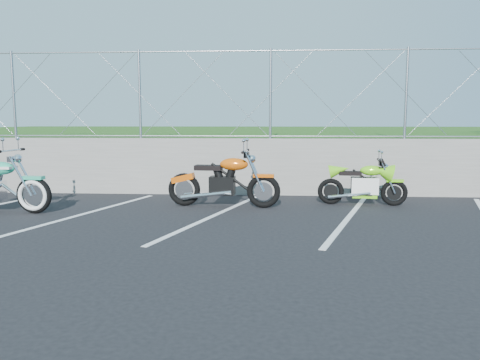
{
  "coord_description": "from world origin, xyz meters",
  "views": [
    {
      "loc": [
        1.01,
        -7.22,
        1.71
      ],
      "look_at": [
        0.45,
        1.3,
        0.62
      ],
      "focal_mm": 35.0,
      "sensor_mm": 36.0,
      "label": 1
    }
  ],
  "objects": [
    {
      "name": "naked_orange",
      "position": [
        0.11,
        1.9,
        0.48
      ],
      "size": [
        2.26,
        0.77,
        1.13
      ],
      "rotation": [
        0.0,
        0.0,
        -0.08
      ],
      "color": "black",
      "rests_on": "ground"
    },
    {
      "name": "chain_link_fence",
      "position": [
        0.0,
        3.5,
        2.3
      ],
      "size": [
        28.0,
        0.03,
        2.0
      ],
      "color": "gray",
      "rests_on": "retaining_wall"
    },
    {
      "name": "grass_field",
      "position": [
        0.0,
        13.5,
        0.65
      ],
      "size": [
        30.0,
        20.0,
        1.3
      ],
      "primitive_type": "cube",
      "color": "#1F4713",
      "rests_on": "ground"
    },
    {
      "name": "ground",
      "position": [
        0.0,
        0.0,
        0.0
      ],
      "size": [
        90.0,
        90.0,
        0.0
      ],
      "primitive_type": "plane",
      "color": "black",
      "rests_on": "ground"
    },
    {
      "name": "retaining_wall",
      "position": [
        0.0,
        3.5,
        0.65
      ],
      "size": [
        30.0,
        0.22,
        1.3
      ],
      "primitive_type": "cube",
      "color": "slate",
      "rests_on": "ground"
    },
    {
      "name": "parking_lines",
      "position": [
        1.2,
        1.0,
        0.0
      ],
      "size": [
        18.29,
        4.31,
        0.01
      ],
      "color": "silver",
      "rests_on": "ground"
    },
    {
      "name": "sportbike_green",
      "position": [
        2.9,
        2.29,
        0.4
      ],
      "size": [
        1.78,
        0.63,
        0.92
      ],
      "rotation": [
        0.0,
        0.0,
        -0.09
      ],
      "color": "black",
      "rests_on": "ground"
    }
  ]
}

